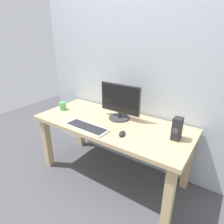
% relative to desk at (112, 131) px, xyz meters
% --- Properties ---
extents(ground_plane, '(6.00, 6.00, 0.00)m').
position_rel_desk_xyz_m(ground_plane, '(0.00, 0.00, -0.60)').
color(ground_plane, '#4C4C51').
extents(wall_back, '(2.54, 0.04, 3.00)m').
position_rel_desk_xyz_m(wall_back, '(0.00, 0.41, 0.90)').
color(wall_back, '#B2BCC6').
rests_on(wall_back, ground_plane).
extents(desk, '(1.70, 0.75, 0.70)m').
position_rel_desk_xyz_m(desk, '(0.00, 0.00, 0.00)').
color(desk, tan).
rests_on(desk, ground_plane).
extents(monitor, '(0.48, 0.24, 0.39)m').
position_rel_desk_xyz_m(monitor, '(0.02, 0.14, 0.30)').
color(monitor, '#333338').
rests_on(monitor, desk).
extents(keyboard_primary, '(0.48, 0.18, 0.02)m').
position_rel_desk_xyz_m(keyboard_primary, '(-0.13, -0.26, 0.11)').
color(keyboard_primary, silver).
rests_on(keyboard_primary, desk).
extents(mouse, '(0.08, 0.11, 0.04)m').
position_rel_desk_xyz_m(mouse, '(0.24, -0.18, 0.12)').
color(mouse, '#232328').
rests_on(mouse, desk).
extents(speaker_right, '(0.08, 0.09, 0.21)m').
position_rel_desk_xyz_m(speaker_right, '(0.68, 0.03, 0.21)').
color(speaker_right, '#232328').
rests_on(speaker_right, desk).
extents(coffee_mug, '(0.08, 0.08, 0.10)m').
position_rel_desk_xyz_m(coffee_mug, '(-0.71, -0.04, 0.15)').
color(coffee_mug, '#4CB259').
rests_on(coffee_mug, desk).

